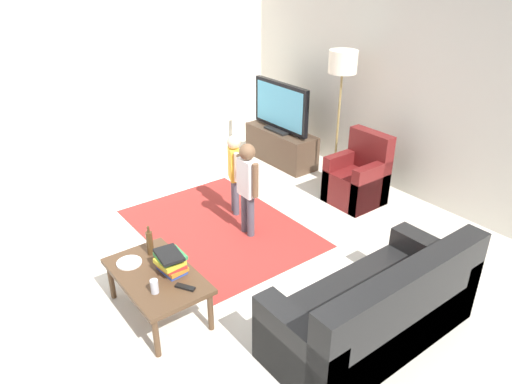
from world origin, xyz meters
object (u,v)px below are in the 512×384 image
Objects in this scene: armchair at (359,180)px; soda_can at (154,286)px; couch at (379,314)px; book_stack at (171,262)px; tv at (281,107)px; floor_lamp at (342,69)px; child_near_tv at (234,167)px; tv_stand at (281,146)px; bottle at (150,243)px; plate at (129,263)px; coffee_table at (157,278)px; tv_remote at (185,287)px; child_center at (247,182)px.

soda_can is (0.61, -3.11, 0.18)m from armchair.
book_stack is (-1.34, -1.13, 0.23)m from couch.
soda_can is (2.19, -3.13, -0.37)m from tv.
floor_lamp is 1.87m from child_near_tv.
tv_stand is 3.80m from couch.
bottle is 0.25m from plate.
child_near_tv is 1.93m from coffee_table.
tv_remote is 1.42× the size of soda_can.
tv_stand is 3.39m from bottle.
floor_lamp is 3.68m from soda_can.
tv reaches higher than tv_stand.
child_center reaches higher than bottle.
armchair reaches higher than tv_remote.
armchair is 3.12m from plate.
child_center is at bearing 94.03° from tv_remote.
plate is at bearing -64.65° from child_near_tv.
coffee_table is at bearing -138.14° from couch.
couch is at bearing -7.56° from child_near_tv.
book_stack reaches higher than coffee_table.
soda_can is (-1.17, -1.37, 0.19)m from couch.
coffee_table is 5.88× the size of tv_remote.
book_stack is (0.44, -2.87, 0.22)m from armchair.
tv reaches higher than bottle.
floor_lamp is (-2.38, 1.94, 1.25)m from couch.
child_near_tv is 4.55× the size of plate.
bottle is 2.41× the size of soda_can.
tv is 9.17× the size of soda_can.
couch reaches higher than tv_remote.
child_near_tv is 0.92× the size of child_center.
child_center is 4.93× the size of plate.
child_near_tv is (-2.47, 0.33, 0.31)m from couch.
coffee_table is 0.36m from bottle.
couch is at bearing 49.40° from soda_can.
tv reaches higher than child_near_tv.
floor_lamp is at bearing 102.64° from bottle.
child_near_tv is 3.31× the size of book_stack.
couch is 1.80× the size of coffee_table.
couch reaches higher than plate.
child_near_tv reaches higher than book_stack.
coffee_table is (-1.39, -1.25, 0.08)m from couch.
bottle is at bearing -145.86° from couch.
soda_can is at bearing -61.81° from child_center.
floor_lamp is (0.97, 0.17, 0.70)m from tv.
floor_lamp reaches higher than tv_remote.
couch is 1.87m from coffee_table.
couch is at bearing 41.86° from coffee_table.
book_stack is 0.42m from plate.
armchair is 2.92m from book_stack.
armchair reaches higher than couch.
child_center reaches higher than couch.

